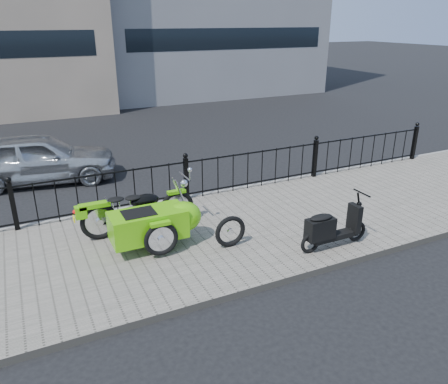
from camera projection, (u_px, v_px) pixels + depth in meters
name	position (u px, v px, depth m)	size (l,w,h in m)	color
ground	(211.00, 227.00, 8.80)	(120.00, 120.00, 0.00)	black
sidewalk	(221.00, 234.00, 8.36)	(30.00, 3.80, 0.12)	slate
curb	(185.00, 199.00, 9.98)	(30.00, 0.10, 0.12)	gray
iron_fence	(186.00, 180.00, 9.67)	(14.11, 0.11, 1.08)	black
motorcycle_sidecar	(156.00, 219.00, 7.73)	(2.28, 1.48, 0.98)	black
scooter	(331.00, 229.00, 7.62)	(1.41, 0.41, 0.96)	black
spare_tire	(230.00, 231.00, 7.69)	(0.59, 0.59, 0.08)	black
sedan_car	(39.00, 158.00, 10.98)	(1.50, 3.73, 1.27)	#B4B7BB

